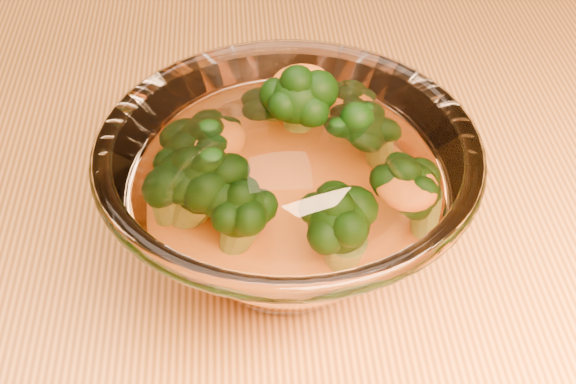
{
  "coord_description": "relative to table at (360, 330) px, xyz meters",
  "views": [
    {
      "loc": [
        -0.09,
        -0.39,
        1.16
      ],
      "look_at": [
        -0.06,
        -0.01,
        0.81
      ],
      "focal_mm": 50.0,
      "sensor_mm": 36.0,
      "label": 1
    }
  ],
  "objects": [
    {
      "name": "table",
      "position": [
        0.0,
        0.0,
        0.0
      ],
      "size": [
        1.2,
        0.8,
        0.75
      ],
      "color": "gold",
      "rests_on": "ground"
    },
    {
      "name": "glass_bowl",
      "position": [
        -0.06,
        -0.01,
        0.16
      ],
      "size": [
        0.24,
        0.24,
        0.11
      ],
      "color": "white",
      "rests_on": "table"
    },
    {
      "name": "cheese_sauce",
      "position": [
        -0.06,
        -0.01,
        0.13
      ],
      "size": [
        0.13,
        0.13,
        0.04
      ],
      "primitive_type": "ellipsoid",
      "color": "orange",
      "rests_on": "glass_bowl"
    },
    {
      "name": "broccoli_heap",
      "position": [
        -0.06,
        0.0,
        0.17
      ],
      "size": [
        0.18,
        0.15,
        0.09
      ],
      "color": "black",
      "rests_on": "cheese_sauce"
    }
  ]
}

